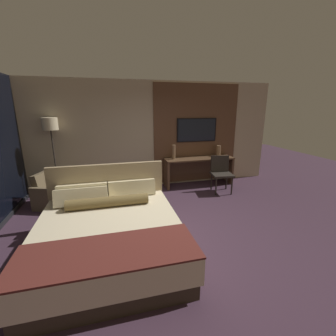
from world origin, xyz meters
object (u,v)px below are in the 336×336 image
floor_lamp (51,131)px  vase_tall (174,152)px  vase_short (219,151)px  tv (197,130)px  desk (198,166)px  bed (109,233)px  armchair_by_window (57,194)px  desk_chair (221,170)px

floor_lamp → vase_tall: (2.94, -0.02, -0.64)m
vase_tall → vase_short: size_ratio=1.29×
tv → floor_lamp: 3.66m
desk → tv: tv is taller
vase_tall → tv: bearing=15.7°
bed → desk: (2.45, 2.61, 0.20)m
desk → armchair_by_window: size_ratio=1.92×
armchair_by_window → floor_lamp: (-0.07, 0.54, 1.36)m
bed → armchair_by_window: bed is taller
bed → vase_tall: size_ratio=5.81×
bed → armchair_by_window: size_ratio=2.21×
desk → vase_tall: bearing=179.4°
desk_chair → floor_lamp: (-4.02, 0.67, 1.05)m
bed → desk: bed is taller
vase_short → desk_chair: bearing=-110.6°
tv → vase_tall: tv is taller
desk_chair → floor_lamp: 4.21m
desk_chair → vase_tall: size_ratio=2.41×
tv → desk_chair: 1.33m
bed → floor_lamp: (-1.21, 2.64, 1.28)m
tv → desk_chair: bearing=-66.7°
floor_lamp → vase_tall: floor_lamp is taller
tv → floor_lamp: size_ratio=0.60×
tv → armchair_by_window: (-3.59, -0.72, -1.27)m
bed → desk_chair: 3.45m
vase_tall → vase_short: (1.35, 0.07, -0.04)m
tv → desk_chair: size_ratio=1.25×
floor_lamp → vase_tall: 3.01m
armchair_by_window → vase_short: (4.23, 0.59, 0.68)m
bed → floor_lamp: bearing=114.6°
desk → vase_tall: vase_tall is taller
vase_tall → desk_chair: bearing=-30.9°
tv → floor_lamp: floor_lamp is taller
desk → bed: bearing=-133.2°
desk_chair → vase_short: vase_short is taller
vase_tall → bed: bearing=-123.6°
bed → desk: 3.59m
tv → vase_tall: 0.92m
vase_short → desk: bearing=-173.0°
vase_tall → floor_lamp: bearing=179.6°
vase_tall → vase_short: vase_tall is taller
bed → armchair_by_window: 2.39m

